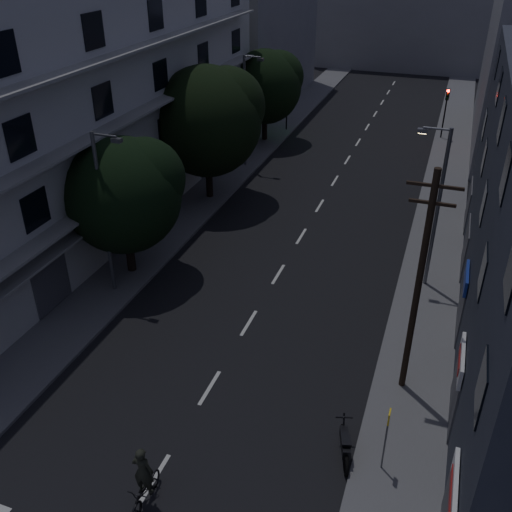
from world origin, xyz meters
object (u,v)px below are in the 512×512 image
Objects in this scene: motorcycle at (345,445)px; cyclist at (145,485)px; utility_pole at (419,283)px; bus_stop_sign at (387,430)px.

motorcycle is 0.85× the size of cyclist.
utility_pole is 6.15m from motorcycle.
utility_pole is 5.21m from bus_stop_sign.
utility_pole reaches higher than bus_stop_sign.
bus_stop_sign is 1.28× the size of motorcycle.
motorcycle is at bearing 172.38° from bus_stop_sign.
cyclist is at bearing -151.70° from bus_stop_sign.
utility_pole reaches higher than cyclist.
utility_pole is at bearing 53.56° from motorcycle.
bus_stop_sign is (-0.15, -4.27, -2.98)m from utility_pole.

